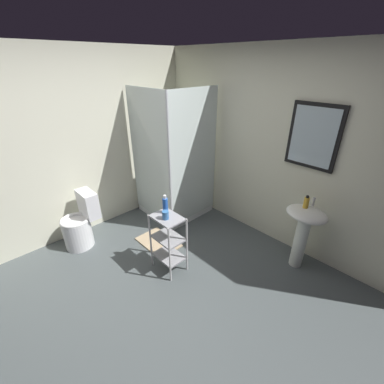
{
  "coord_description": "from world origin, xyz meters",
  "views": [
    {
      "loc": [
        1.65,
        -1.13,
        2.3
      ],
      "look_at": [
        -0.26,
        0.69,
        0.94
      ],
      "focal_mm": 23.91,
      "sensor_mm": 36.0,
      "label": 1
    }
  ],
  "objects_px": {
    "hand_soap_bottle": "(306,202)",
    "shampoo_bottle_blue": "(165,205)",
    "bath_mat": "(158,242)",
    "shower_stall": "(174,189)",
    "pedestal_sink": "(304,226)",
    "storage_cart": "(168,239)",
    "toilet": "(80,225)",
    "rinse_cup": "(165,215)"
  },
  "relations": [
    {
      "from": "pedestal_sink",
      "to": "shampoo_bottle_blue",
      "type": "bearing_deg",
      "value": -135.13
    },
    {
      "from": "rinse_cup",
      "to": "bath_mat",
      "type": "relative_size",
      "value": 0.16
    },
    {
      "from": "shower_stall",
      "to": "rinse_cup",
      "type": "distance_m",
      "value": 1.33
    },
    {
      "from": "toilet",
      "to": "hand_soap_bottle",
      "type": "height_order",
      "value": "hand_soap_bottle"
    },
    {
      "from": "shower_stall",
      "to": "pedestal_sink",
      "type": "height_order",
      "value": "shower_stall"
    },
    {
      "from": "pedestal_sink",
      "to": "shampoo_bottle_blue",
      "type": "relative_size",
      "value": 3.59
    },
    {
      "from": "shampoo_bottle_blue",
      "to": "bath_mat",
      "type": "xyz_separation_m",
      "value": [
        -0.4,
        0.14,
        -0.83
      ]
    },
    {
      "from": "storage_cart",
      "to": "shampoo_bottle_blue",
      "type": "relative_size",
      "value": 3.28
    },
    {
      "from": "shower_stall",
      "to": "shampoo_bottle_blue",
      "type": "xyz_separation_m",
      "value": [
        0.83,
        -0.82,
        0.38
      ]
    },
    {
      "from": "shower_stall",
      "to": "storage_cart",
      "type": "height_order",
      "value": "shower_stall"
    },
    {
      "from": "shower_stall",
      "to": "rinse_cup",
      "type": "height_order",
      "value": "shower_stall"
    },
    {
      "from": "toilet",
      "to": "storage_cart",
      "type": "bearing_deg",
      "value": 25.67
    },
    {
      "from": "pedestal_sink",
      "to": "hand_soap_bottle",
      "type": "xyz_separation_m",
      "value": [
        -0.04,
        0.01,
        0.3
      ]
    },
    {
      "from": "pedestal_sink",
      "to": "shampoo_bottle_blue",
      "type": "xyz_separation_m",
      "value": [
        -1.14,
        -1.14,
        0.26
      ]
    },
    {
      "from": "bath_mat",
      "to": "shampoo_bottle_blue",
      "type": "bearing_deg",
      "value": -19.52
    },
    {
      "from": "hand_soap_bottle",
      "to": "bath_mat",
      "type": "relative_size",
      "value": 0.25
    },
    {
      "from": "shower_stall",
      "to": "shampoo_bottle_blue",
      "type": "height_order",
      "value": "shower_stall"
    },
    {
      "from": "shower_stall",
      "to": "shampoo_bottle_blue",
      "type": "distance_m",
      "value": 1.22
    },
    {
      "from": "shower_stall",
      "to": "pedestal_sink",
      "type": "bearing_deg",
      "value": 9.2
    },
    {
      "from": "hand_soap_bottle",
      "to": "pedestal_sink",
      "type": "bearing_deg",
      "value": -15.68
    },
    {
      "from": "hand_soap_bottle",
      "to": "shampoo_bottle_blue",
      "type": "height_order",
      "value": "shampoo_bottle_blue"
    },
    {
      "from": "shower_stall",
      "to": "toilet",
      "type": "distance_m",
      "value": 1.47
    },
    {
      "from": "toilet",
      "to": "storage_cart",
      "type": "height_order",
      "value": "toilet"
    },
    {
      "from": "toilet",
      "to": "rinse_cup",
      "type": "bearing_deg",
      "value": 24.09
    },
    {
      "from": "toilet",
      "to": "storage_cart",
      "type": "relative_size",
      "value": 1.03
    },
    {
      "from": "storage_cart",
      "to": "hand_soap_bottle",
      "type": "height_order",
      "value": "hand_soap_bottle"
    },
    {
      "from": "toilet",
      "to": "hand_soap_bottle",
      "type": "relative_size",
      "value": 4.99
    },
    {
      "from": "rinse_cup",
      "to": "bath_mat",
      "type": "xyz_separation_m",
      "value": [
        -0.5,
        0.22,
        -0.78
      ]
    },
    {
      "from": "hand_soap_bottle",
      "to": "shampoo_bottle_blue",
      "type": "relative_size",
      "value": 0.67
    },
    {
      "from": "shampoo_bottle_blue",
      "to": "bath_mat",
      "type": "distance_m",
      "value": 0.93
    },
    {
      "from": "pedestal_sink",
      "to": "toilet",
      "type": "distance_m",
      "value": 2.87
    },
    {
      "from": "pedestal_sink",
      "to": "toilet",
      "type": "relative_size",
      "value": 1.07
    },
    {
      "from": "shower_stall",
      "to": "toilet",
      "type": "xyz_separation_m",
      "value": [
        -0.28,
        -1.44,
        -0.15
      ]
    },
    {
      "from": "toilet",
      "to": "bath_mat",
      "type": "xyz_separation_m",
      "value": [
        0.71,
        0.76,
        -0.31
      ]
    },
    {
      "from": "hand_soap_bottle",
      "to": "storage_cart",
      "type": "bearing_deg",
      "value": -130.47
    },
    {
      "from": "storage_cart",
      "to": "hand_soap_bottle",
      "type": "xyz_separation_m",
      "value": [
        1.02,
        1.19,
        0.44
      ]
    },
    {
      "from": "rinse_cup",
      "to": "shampoo_bottle_blue",
      "type": "bearing_deg",
      "value": 141.26
    },
    {
      "from": "shampoo_bottle_blue",
      "to": "pedestal_sink",
      "type": "bearing_deg",
      "value": 44.87
    },
    {
      "from": "storage_cart",
      "to": "rinse_cup",
      "type": "height_order",
      "value": "rinse_cup"
    },
    {
      "from": "pedestal_sink",
      "to": "hand_soap_bottle",
      "type": "bearing_deg",
      "value": 164.32
    },
    {
      "from": "toilet",
      "to": "hand_soap_bottle",
      "type": "bearing_deg",
      "value": 38.62
    },
    {
      "from": "toilet",
      "to": "pedestal_sink",
      "type": "bearing_deg",
      "value": 37.99
    }
  ]
}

